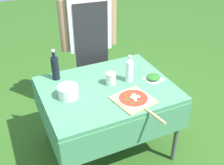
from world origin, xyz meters
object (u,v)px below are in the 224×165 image
(person_cook, at_px, (89,35))
(prep_table, at_px, (107,95))
(mixing_tub, at_px, (68,92))
(sauce_jar, at_px, (111,79))
(pizza_on_peel, at_px, (134,100))
(oil_bottle, at_px, (55,68))
(herb_container, at_px, (154,77))
(water_bottle, at_px, (129,69))

(person_cook, bearing_deg, prep_table, 87.29)
(mixing_tub, height_order, sauce_jar, sauce_jar)
(pizza_on_peel, distance_m, mixing_tub, 0.57)
(prep_table, xyz_separation_m, sauce_jar, (0.05, 0.04, 0.13))
(prep_table, height_order, oil_bottle, oil_bottle)
(herb_container, height_order, sauce_jar, sauce_jar)
(prep_table, xyz_separation_m, pizza_on_peel, (0.12, -0.29, 0.09))
(prep_table, distance_m, person_cook, 0.79)
(pizza_on_peel, bearing_deg, oil_bottle, 117.24)
(water_bottle, bearing_deg, mixing_tub, -178.93)
(prep_table, bearing_deg, oil_bottle, 137.82)
(prep_table, xyz_separation_m, mixing_tub, (-0.36, 0.01, 0.13))
(sauce_jar, bearing_deg, herb_container, -13.65)
(person_cook, bearing_deg, sauce_jar, 91.20)
(person_cook, relative_size, sauce_jar, 14.53)
(sauce_jar, bearing_deg, person_cook, 85.29)
(oil_bottle, bearing_deg, mixing_tub, -87.54)
(person_cook, height_order, oil_bottle, person_cook)
(prep_table, height_order, person_cook, person_cook)
(mixing_tub, bearing_deg, oil_bottle, 92.46)
(oil_bottle, height_order, sauce_jar, oil_bottle)
(pizza_on_peel, distance_m, sauce_jar, 0.33)
(water_bottle, distance_m, mixing_tub, 0.60)
(pizza_on_peel, distance_m, oil_bottle, 0.81)
(water_bottle, xyz_separation_m, mixing_tub, (-0.59, -0.01, -0.07))
(oil_bottle, xyz_separation_m, sauce_jar, (0.43, -0.30, -0.07))
(person_cook, xyz_separation_m, sauce_jar, (-0.06, -0.68, -0.16))
(herb_container, bearing_deg, prep_table, 172.67)
(herb_container, xyz_separation_m, sauce_jar, (-0.40, 0.10, 0.03))
(sauce_jar, bearing_deg, pizza_on_peel, -78.21)
(pizza_on_peel, bearing_deg, water_bottle, 59.01)
(person_cook, relative_size, water_bottle, 6.31)
(herb_container, xyz_separation_m, mixing_tub, (-0.81, 0.07, 0.03))
(sauce_jar, bearing_deg, oil_bottle, 144.86)
(pizza_on_peel, height_order, herb_container, same)
(prep_table, height_order, water_bottle, water_bottle)
(mixing_tub, bearing_deg, prep_table, -1.29)
(herb_container, bearing_deg, sauce_jar, 166.35)
(prep_table, relative_size, water_bottle, 4.53)
(pizza_on_peel, xyz_separation_m, water_bottle, (0.11, 0.31, 0.11))
(pizza_on_peel, xyz_separation_m, mixing_tub, (-0.48, 0.30, 0.04))
(prep_table, relative_size, mixing_tub, 6.67)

